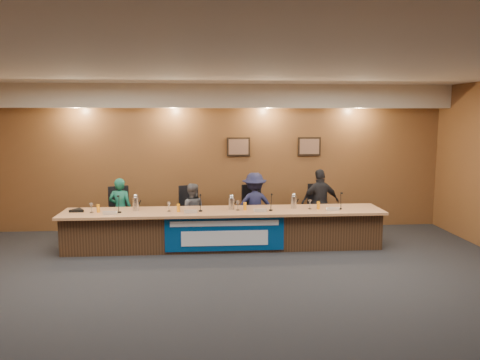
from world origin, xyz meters
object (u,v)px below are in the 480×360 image
object	(u,v)px
panelist_c	(254,205)
office_chair_b	(192,215)
dais_body	(224,230)
panelist_a	(120,209)
office_chair_a	(122,216)
office_chair_d	(319,213)
carafe_left	(136,204)
panelist_d	(320,203)
carafe_right	(294,202)
banner	(225,234)
panelist_b	(192,211)
speakerphone	(77,210)
office_chair_c	(254,214)
carafe_mid	(232,204)

from	to	relation	value
panelist_c	office_chair_b	xyz separation A→B (m)	(-1.31, 0.10, -0.20)
dais_body	panelist_a	world-z (taller)	panelist_a
office_chair_a	office_chair_d	distance (m)	4.16
office_chair_b	carafe_left	world-z (taller)	carafe_left
panelist_d	carafe_left	xyz separation A→B (m)	(-3.74, -0.71, 0.17)
panelist_a	panelist_c	bearing A→B (deg)	-173.59
carafe_left	carafe_right	xyz separation A→B (m)	(3.03, 0.00, -0.01)
dais_body	panelist_c	distance (m)	1.06
office_chair_d	carafe_right	bearing A→B (deg)	-127.73
banner	panelist_b	distance (m)	1.33
banner	office_chair_b	size ratio (longest dim) A/B	4.58
panelist_d	carafe_left	size ratio (longest dim) A/B	5.50
office_chair_d	carafe_right	distance (m)	1.14
panelist_b	carafe_right	xyz separation A→B (m)	(2.00, -0.71, 0.29)
carafe_left	office_chair_b	bearing A→B (deg)	38.20
office_chair_b	office_chair_d	distance (m)	2.71
carafe_left	panelist_b	bearing A→B (deg)	34.61
speakerphone	office_chair_c	bearing A→B (deg)	13.41
office_chair_a	carafe_left	size ratio (longest dim) A/B	1.85
banner	office_chair_b	xyz separation A→B (m)	(-0.63, 1.26, 0.10)
panelist_a	carafe_right	size ratio (longest dim) A/B	5.34
office_chair_a	office_chair_b	size ratio (longest dim) A/B	1.00
dais_body	carafe_mid	bearing A→B (deg)	-0.86
dais_body	carafe_right	bearing A→B (deg)	1.32
office_chair_c	carafe_mid	size ratio (longest dim) A/B	2.06
panelist_a	panelist_c	world-z (taller)	panelist_c
office_chair_c	carafe_right	distance (m)	1.14
speakerphone	office_chair_b	bearing A→B (deg)	21.09
panelist_a	panelist_d	size ratio (longest dim) A/B	0.90
carafe_right	banner	bearing A→B (deg)	-161.89
panelist_d	office_chair_c	world-z (taller)	panelist_d
dais_body	office_chair_b	world-z (taller)	dais_body
panelist_c	banner	bearing A→B (deg)	55.81
office_chair_a	office_chair_b	world-z (taller)	same
panelist_d	office_chair_d	world-z (taller)	panelist_d
panelist_d	carafe_mid	bearing A→B (deg)	12.53
banner	office_chair_a	size ratio (longest dim) A/B	4.58
panelist_a	panelist_c	xyz separation A→B (m)	(2.76, 0.00, 0.04)
panelist_a	office_chair_b	distance (m)	1.46
panelist_a	office_chair_a	xyz separation A→B (m)	(0.00, 0.10, -0.16)
panelist_b	office_chair_b	xyz separation A→B (m)	(0.00, 0.10, -0.10)
banner	panelist_b	xyz separation A→B (m)	(-0.63, 1.16, 0.20)
speakerphone	office_chair_a	bearing A→B (deg)	50.80
panelist_c	office_chair_a	distance (m)	2.77
office_chair_b	office_chair_d	world-z (taller)	same
banner	office_chair_b	bearing A→B (deg)	116.76
dais_body	banner	size ratio (longest dim) A/B	2.73
panelist_d	carafe_left	bearing A→B (deg)	2.12
office_chair_b	carafe_mid	bearing A→B (deg)	-66.24
office_chair_a	panelist_d	bearing A→B (deg)	-24.05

